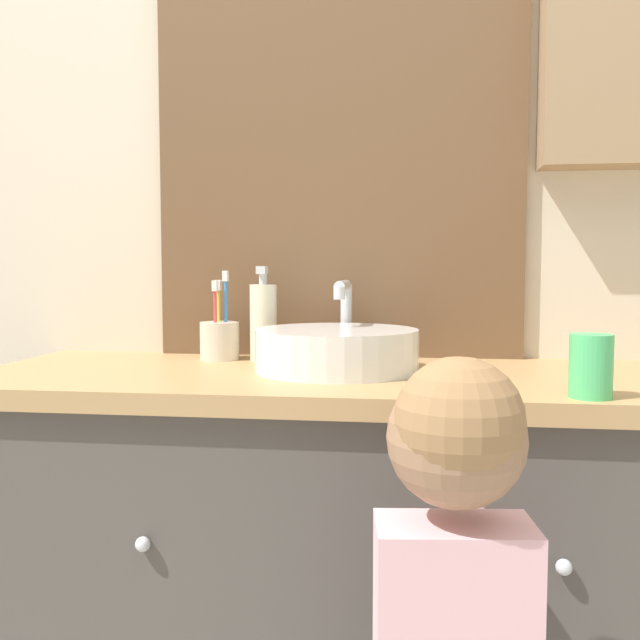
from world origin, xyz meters
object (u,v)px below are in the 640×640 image
soap_dispenser (263,321)px  drinking_cup (591,366)px  sink_basin (338,348)px  toothbrush_holder (220,339)px

soap_dispenser → drinking_cup: 0.67m
sink_basin → drinking_cup: 0.46m
soap_dispenser → drinking_cup: (0.57, -0.35, -0.03)m
sink_basin → soap_dispenser: 0.22m
sink_basin → soap_dispenser: (-0.17, 0.13, 0.04)m
toothbrush_holder → drinking_cup: bearing=-28.0°
soap_dispenser → toothbrush_holder: bearing=-179.5°
sink_basin → toothbrush_holder: 0.29m
sink_basin → drinking_cup: (0.40, -0.22, 0.00)m
drinking_cup → toothbrush_holder: bearing=152.0°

